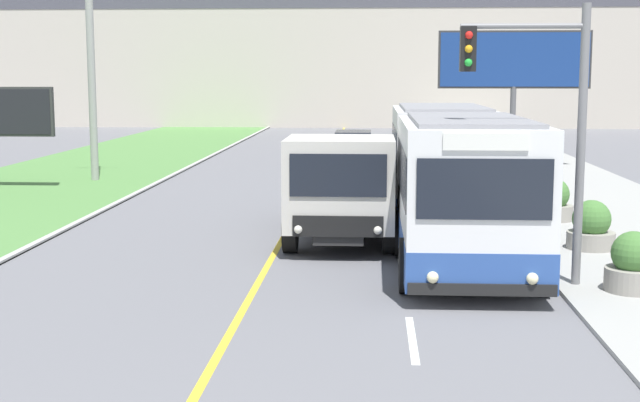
{
  "coord_description": "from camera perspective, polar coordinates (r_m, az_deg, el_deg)",
  "views": [
    {
      "loc": [
        2.15,
        -5.04,
        3.89
      ],
      "look_at": [
        1.1,
        12.44,
        1.4
      ],
      "focal_mm": 50.0,
      "sensor_mm": 36.0,
      "label": 1
    }
  ],
  "objects": [
    {
      "name": "planter_round_far",
      "position": [
        28.09,
        13.38,
        1.05
      ],
      "size": [
        1.07,
        1.07,
        1.1
      ],
      "color": "gray",
      "rests_on": "sidewalk_right"
    },
    {
      "name": "dump_truck",
      "position": [
        20.51,
        1.4,
        0.79
      ],
      "size": [
        2.47,
        6.65,
        2.52
      ],
      "color": "black",
      "rests_on": "ground_plane"
    },
    {
      "name": "planter_round_near",
      "position": [
        16.74,
        19.4,
        -3.89
      ],
      "size": [
        0.98,
        0.98,
        1.08
      ],
      "color": "gray",
      "rests_on": "sidewalk_right"
    },
    {
      "name": "city_bus",
      "position": [
        20.63,
        8.45,
        1.53
      ],
      "size": [
        2.66,
        12.05,
        3.08
      ],
      "color": "white",
      "rests_on": "ground_plane"
    },
    {
      "name": "car_distant",
      "position": [
        38.94,
        2.14,
        3.37
      ],
      "size": [
        1.8,
        4.3,
        1.45
      ],
      "color": "#2D4784",
      "rests_on": "ground_plane"
    },
    {
      "name": "billboard_large",
      "position": [
        37.73,
        12.33,
        8.59
      ],
      "size": [
        6.2,
        0.24,
        5.68
      ],
      "color": "#59595B",
      "rests_on": "ground_plane"
    },
    {
      "name": "planter_round_third",
      "position": [
        24.26,
        14.68,
        -0.05
      ],
      "size": [
        1.06,
        1.06,
        1.12
      ],
      "color": "gray",
      "rests_on": "sidewalk_right"
    },
    {
      "name": "planter_round_second",
      "position": [
        20.5,
        16.97,
        -1.65
      ],
      "size": [
        1.05,
        1.05,
        1.08
      ],
      "color": "gray",
      "rests_on": "sidewalk_right"
    },
    {
      "name": "traffic_light_mast",
      "position": [
        16.53,
        14.07,
        5.81
      ],
      "size": [
        2.28,
        0.32,
        5.14
      ],
      "color": "slate",
      "rests_on": "ground_plane"
    },
    {
      "name": "utility_pole_far",
      "position": [
        33.82,
        -14.53,
        11.12
      ],
      "size": [
        1.8,
        0.28,
        11.54
      ],
      "color": "#9E9E99",
      "rests_on": "ground_plane"
    }
  ]
}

